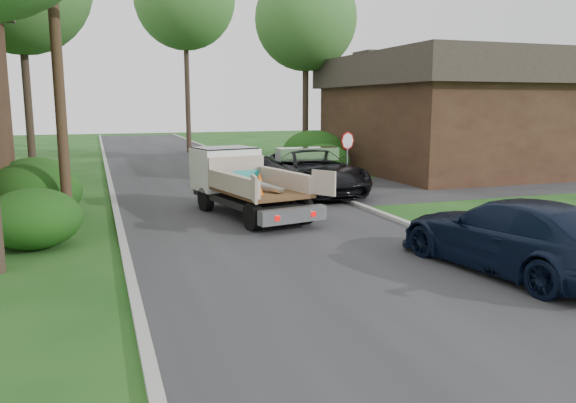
% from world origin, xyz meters
% --- Properties ---
extents(ground, '(120.00, 120.00, 0.00)m').
position_xyz_m(ground, '(0.00, 0.00, 0.00)').
color(ground, '#144212').
rests_on(ground, ground).
extents(road, '(8.00, 90.00, 0.02)m').
position_xyz_m(road, '(0.00, 10.00, 0.00)').
color(road, '#28282B').
rests_on(road, ground).
extents(side_street, '(16.00, 7.00, 0.02)m').
position_xyz_m(side_street, '(12.00, 9.00, 0.01)').
color(side_street, '#28282B').
rests_on(side_street, ground).
extents(curb_left, '(0.20, 90.00, 0.12)m').
position_xyz_m(curb_left, '(-4.10, 10.00, 0.06)').
color(curb_left, '#9E9E99').
rests_on(curb_left, ground).
extents(curb_right, '(0.20, 90.00, 0.12)m').
position_xyz_m(curb_right, '(4.10, 10.00, 0.06)').
color(curb_right, '#9E9E99').
rests_on(curb_right, ground).
extents(stop_sign, '(0.71, 0.32, 2.48)m').
position_xyz_m(stop_sign, '(5.20, 9.00, 1.78)').
color(stop_sign, slate).
rests_on(stop_sign, ground).
extents(utility_pole, '(2.42, 1.25, 10.00)m').
position_xyz_m(utility_pole, '(-5.48, 4.98, 5.17)').
color(utility_pole, '#382619').
rests_on(utility_pole, ground).
extents(house_right, '(9.72, 12.96, 6.20)m').
position_xyz_m(house_right, '(13.00, 14.00, 3.16)').
color(house_right, '#331E15').
rests_on(house_right, ground).
extents(hedge_left_a, '(2.34, 2.34, 1.53)m').
position_xyz_m(hedge_left_a, '(-6.20, 3.00, 0.77)').
color(hedge_left_a, '#1A3C0D').
rests_on(hedge_left_a, ground).
extents(hedge_left_b, '(2.86, 2.86, 1.87)m').
position_xyz_m(hedge_left_b, '(-6.50, 6.50, 0.94)').
color(hedge_left_b, '#1A3C0D').
rests_on(hedge_left_b, ground).
extents(hedge_left_c, '(2.60, 2.60, 1.70)m').
position_xyz_m(hedge_left_c, '(-6.80, 10.00, 0.85)').
color(hedge_left_c, '#1A3C0D').
rests_on(hedge_left_c, ground).
extents(hedge_right_a, '(2.60, 2.60, 1.70)m').
position_xyz_m(hedge_right_a, '(5.80, 13.00, 0.85)').
color(hedge_right_a, '#1A3C0D').
rests_on(hedge_right_a, ground).
extents(hedge_right_b, '(3.38, 3.38, 2.21)m').
position_xyz_m(hedge_right_b, '(6.50, 16.00, 1.10)').
color(hedge_right_b, '#1A3C0D').
rests_on(hedge_right_b, ground).
extents(tree_right_far, '(6.00, 6.00, 11.50)m').
position_xyz_m(tree_right_far, '(7.50, 20.00, 8.48)').
color(tree_right_far, '#2D2119').
rests_on(tree_right_far, ground).
extents(flatbed_truck, '(3.43, 5.95, 2.12)m').
position_xyz_m(flatbed_truck, '(-0.19, 5.94, 1.15)').
color(flatbed_truck, black).
rests_on(flatbed_truck, ground).
extents(black_pickup, '(3.16, 6.53, 1.79)m').
position_xyz_m(black_pickup, '(3.60, 9.00, 0.90)').
color(black_pickup, black).
rests_on(black_pickup, ground).
extents(navy_suv, '(3.05, 5.81, 1.61)m').
position_xyz_m(navy_suv, '(3.80, -2.50, 0.80)').
color(navy_suv, black).
rests_on(navy_suv, ground).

